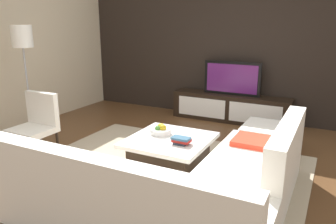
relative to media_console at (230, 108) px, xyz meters
name	(u,v)px	position (x,y,z in m)	size (l,w,h in m)	color
ground_plane	(173,170)	(0.00, -2.40, -0.25)	(14.00, 14.00, 0.00)	brown
feature_wall_back	(239,44)	(0.00, 0.30, 1.15)	(6.40, 0.12, 2.80)	black
side_wall_left	(2,47)	(-3.20, -2.20, 1.15)	(0.12, 5.20, 2.80)	beige
area_rug	(166,169)	(-0.10, -2.40, -0.24)	(3.36, 2.46, 0.01)	tan
media_console	(230,108)	(0.00, 0.00, 0.00)	(2.16, 0.43, 0.50)	black
television	(232,78)	(0.00, 0.00, 0.55)	(1.04, 0.06, 0.61)	black
sectional_couch	(182,190)	(0.52, -3.26, 0.04)	(2.42, 2.39, 0.83)	white
coffee_table	(170,151)	(-0.10, -2.30, -0.05)	(0.99, 1.01, 0.38)	black
accent_chair_near	(37,121)	(-1.88, -2.79, 0.24)	(0.53, 0.50, 0.87)	black
floor_lamp	(23,45)	(-2.50, -2.37, 1.22)	(0.30, 0.30, 1.75)	#A5A5AA
ottoman	(268,140)	(0.94, -1.27, -0.05)	(0.70, 0.70, 0.40)	white
fruit_bowl	(161,130)	(-0.28, -2.20, 0.18)	(0.28, 0.28, 0.14)	silver
book_stack	(181,140)	(0.12, -2.42, 0.18)	(0.22, 0.15, 0.09)	#1E232D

